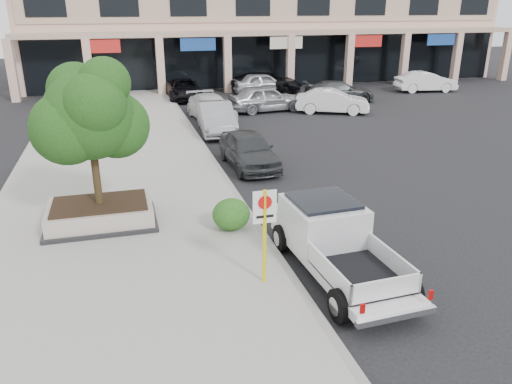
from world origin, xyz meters
TOP-DOWN VIEW (x-y plane):
  - ground at (0.00, 0.00)m, footprint 120.00×120.00m
  - sidewalk at (-5.50, 6.00)m, footprint 8.00×52.00m
  - curb at (-1.55, 6.00)m, footprint 0.20×52.00m
  - strip_mall at (8.00, 33.93)m, footprint 40.55×12.43m
  - planter at (-6.02, 3.71)m, footprint 3.20×2.20m
  - planter_tree at (-5.88, 3.87)m, footprint 2.90×2.55m
  - no_parking_sign at (-2.27, -0.78)m, footprint 0.55×0.09m
  - hedge at (-2.36, 2.29)m, footprint 1.10×0.99m
  - pickup_truck at (-0.35, -0.72)m, footprint 2.21×5.37m
  - curb_car_a at (-0.23, 8.43)m, footprint 1.91×4.39m
  - curb_car_b at (-0.38, 14.55)m, footprint 1.98×4.87m
  - curb_car_c at (-0.05, 17.74)m, footprint 2.52×5.08m
  - curb_car_d at (-0.62, 24.97)m, footprint 2.39×5.08m
  - lot_car_a at (3.73, 19.28)m, footprint 4.97×2.48m
  - lot_car_b at (7.53, 17.69)m, footprint 4.70×3.21m
  - lot_car_c at (9.57, 21.20)m, footprint 5.09×2.60m
  - lot_car_d at (5.86, 26.35)m, footprint 5.90×4.07m
  - lot_car_e at (5.46, 25.79)m, footprint 4.62×1.92m
  - lot_car_f at (17.78, 23.34)m, footprint 4.78×2.14m

SIDE VIEW (x-z plane):
  - ground at x=0.00m, z-range 0.00..0.00m
  - sidewalk at x=-5.50m, z-range 0.00..0.15m
  - curb at x=-1.55m, z-range 0.00..0.15m
  - planter at x=-6.02m, z-range 0.14..0.82m
  - hedge at x=-2.36m, z-range 0.15..1.08m
  - curb_car_d at x=-0.62m, z-range 0.00..1.40m
  - lot_car_c at x=9.57m, z-range 0.00..1.41m
  - curb_car_c at x=-0.05m, z-range 0.00..1.42m
  - lot_car_b at x=7.53m, z-range 0.00..1.47m
  - curb_car_a at x=-0.23m, z-range 0.00..1.47m
  - lot_car_d at x=5.86m, z-range 0.00..1.50m
  - lot_car_f at x=17.78m, z-range 0.00..1.52m
  - lot_car_e at x=5.46m, z-range 0.00..1.56m
  - curb_car_b at x=-0.38m, z-range 0.00..1.57m
  - lot_car_a at x=3.73m, z-range 0.00..1.63m
  - pickup_truck at x=-0.35m, z-range 0.00..1.66m
  - no_parking_sign at x=-2.27m, z-range 0.48..2.78m
  - planter_tree at x=-5.88m, z-range 1.41..5.41m
  - strip_mall at x=8.00m, z-range 0.00..9.50m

